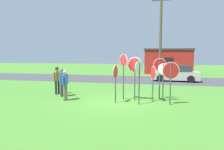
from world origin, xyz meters
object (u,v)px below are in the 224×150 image
Objects in this scene: parked_car_on_street at (176,74)px; person_with_sunhat at (65,83)px; stop_sign_low_front at (171,75)px; utility_pole at (161,36)px; stop_sign_nearest at (116,77)px; stop_sign_leaning_right at (163,76)px; person_near_signs at (62,81)px; stop_sign_rear_left at (135,71)px; person_in_teal at (57,79)px; stop_sign_center_cluster at (153,77)px; stop_sign_far_back at (139,75)px; stop_sign_tallest at (123,69)px; stop_sign_leaning_left at (160,71)px.

person_with_sunhat is at bearing -123.63° from parked_car_on_street.
stop_sign_low_front reaches higher than person_with_sunhat.
utility_pole is 3.77× the size of stop_sign_low_front.
stop_sign_nearest is 2.80m from stop_sign_low_front.
stop_sign_leaning_right reaches higher than person_near_signs.
stop_sign_rear_left is 1.38× the size of person_in_teal.
stop_sign_rear_left is at bearing -179.07° from stop_sign_center_cluster.
stop_sign_far_back is at bearing -12.29° from person_near_signs.
utility_pole reaches higher than stop_sign_leaning_right.
parked_car_on_street is at bearing 75.78° from stop_sign_far_back.
utility_pole reaches higher than stop_sign_nearest.
stop_sign_nearest is 0.90× the size of stop_sign_far_back.
stop_sign_leaning_right is (2.45, 0.94, 0.01)m from stop_sign_nearest.
stop_sign_rear_left reaches higher than person_in_teal.
stop_sign_center_cluster is 0.75× the size of stop_sign_tallest.
stop_sign_leaning_left is 6.41m from person_in_teal.
stop_sign_far_back is at bearing -3.93° from stop_sign_nearest.
stop_sign_nearest is at bearing 0.58° from person_with_sunhat.
person_in_teal is (-6.91, 1.32, -0.49)m from stop_sign_low_front.
person_near_signs is (-3.49, 0.95, -0.41)m from stop_sign_nearest.
stop_sign_low_front is 0.84m from stop_sign_leaning_right.
parked_car_on_street is at bearing 79.88° from stop_sign_leaning_left.
stop_sign_rear_left is at bearing 42.00° from stop_sign_nearest.
stop_sign_far_back reaches higher than person_in_teal.
person_near_signs is at bearing 178.89° from stop_sign_center_cluster.
utility_pole is at bearing 63.52° from person_with_sunhat.
stop_sign_far_back is at bearing -104.22° from parked_car_on_street.
stop_sign_leaning_left reaches higher than person_near_signs.
stop_sign_tallest is at bearing 164.58° from stop_sign_low_front.
stop_sign_far_back is 5.61m from person_in_teal.
stop_sign_nearest reaches higher than person_in_teal.
stop_sign_tallest reaches higher than parked_car_on_street.
person_in_teal is at bearing 159.99° from stop_sign_nearest.
stop_sign_nearest is 1.19× the size of person_with_sunhat.
person_near_signs is at bearing 179.91° from stop_sign_leaning_right.
person_with_sunhat is (-5.11, -1.47, -0.64)m from stop_sign_leaning_left.
stop_sign_center_cluster is at bearing 0.93° from stop_sign_rear_left.
utility_pole is 3.92m from parked_car_on_street.
utility_pole is at bearing 77.43° from stop_sign_nearest.
utility_pole is 3.68× the size of stop_sign_far_back.
stop_sign_nearest reaches higher than stop_sign_center_cluster.
stop_sign_far_back is at bearing -123.91° from stop_sign_leaning_left.
stop_sign_nearest is 0.86× the size of stop_sign_leaning_left.
stop_sign_center_cluster is 1.11× the size of person_in_teal.
utility_pole is at bearing 92.84° from stop_sign_low_front.
stop_sign_rear_left is 1.99m from stop_sign_low_front.
person_near_signs is at bearing -41.30° from person_in_teal.
utility_pole reaches higher than stop_sign_far_back.
stop_sign_leaning_left is at bearing 110.38° from stop_sign_leaning_right.
stop_sign_leaning_right is 0.58m from stop_sign_leaning_left.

